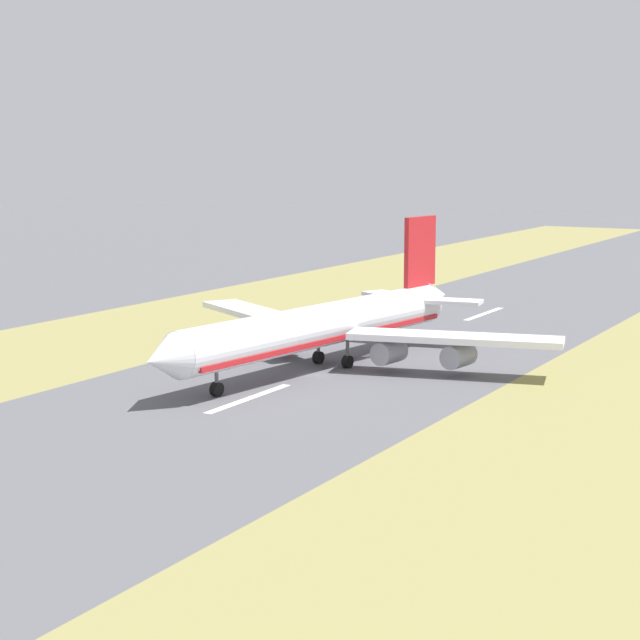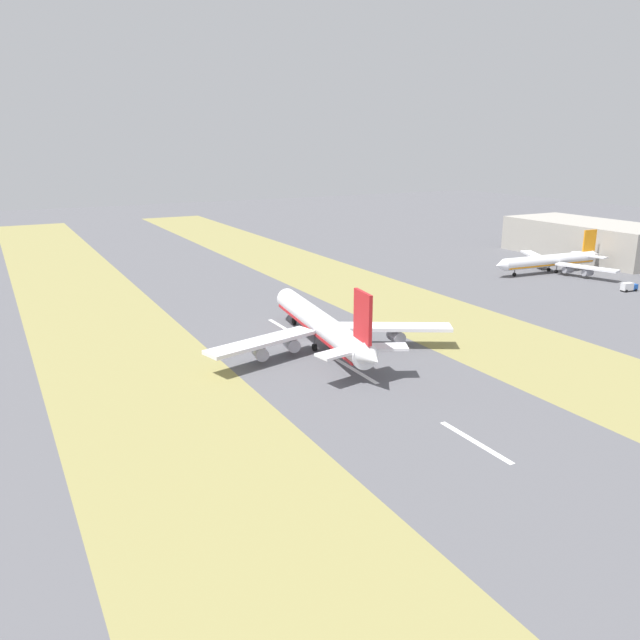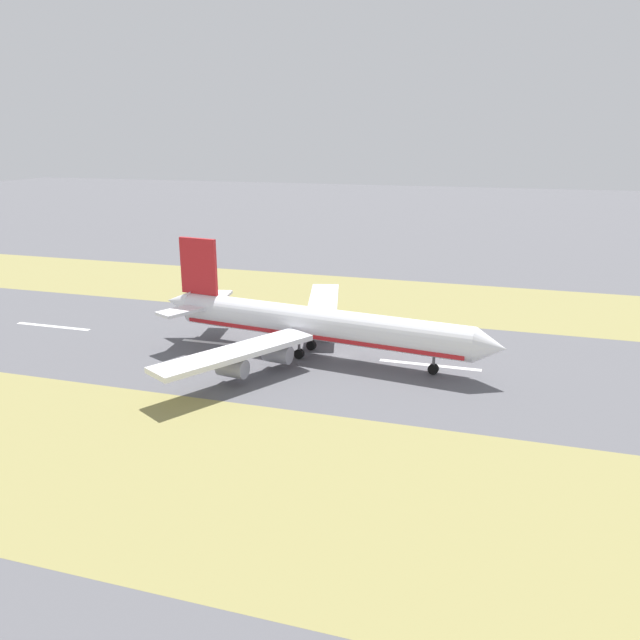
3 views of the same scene
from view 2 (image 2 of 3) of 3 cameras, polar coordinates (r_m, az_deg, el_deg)
ground_plane at (r=163.48m, az=-1.02°, el=-2.10°), size 800.00×800.00×0.00m
grass_median_west at (r=149.52m, az=-16.59°, el=-4.55°), size 40.00×600.00×0.01m
grass_median_east at (r=187.46m, az=11.29°, el=-0.04°), size 40.00×600.00×0.01m
centreline_dash_near at (r=114.73m, az=14.00°, el=-10.75°), size 1.20×18.00×0.01m
centreline_dash_mid at (r=143.97m, az=3.32°, el=-4.67°), size 1.20×18.00×0.01m
centreline_dash_far at (r=177.45m, az=-3.43°, el=-0.67°), size 1.20×18.00×0.01m
airplane_main_jet at (r=157.43m, az=0.24°, el=-0.52°), size 63.56×67.13×20.20m
terminal_building at (r=312.08m, az=23.40°, el=6.78°), size 36.00×73.00×15.89m
airplane_parked_apron at (r=268.18m, az=20.43°, el=5.10°), size 53.91×51.29×16.20m
service_truck at (r=245.26m, az=26.40°, el=2.74°), size 6.24×3.23×3.10m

